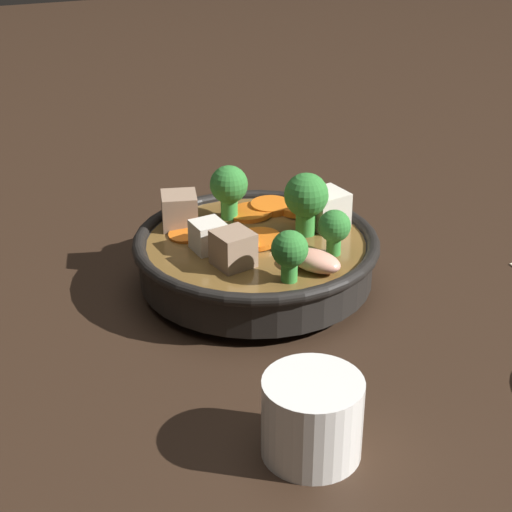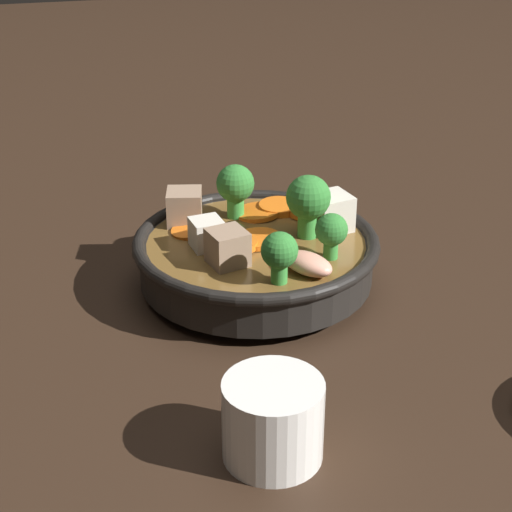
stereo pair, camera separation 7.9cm
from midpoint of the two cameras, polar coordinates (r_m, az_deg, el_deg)
The scene contains 3 objects.
ground_plane at distance 0.81m, azimuth -2.81°, elevation -2.11°, with size 3.00×3.00×0.00m, color black.
stirfry_bowl at distance 0.79m, azimuth -2.77°, elevation 0.25°, with size 0.23×0.23×0.11m.
tea_cup at distance 0.59m, azimuth -0.12°, elevation -10.81°, with size 0.07×0.07×0.06m.
Camera 1 is at (0.25, 0.66, 0.39)m, focal length 60.00 mm.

